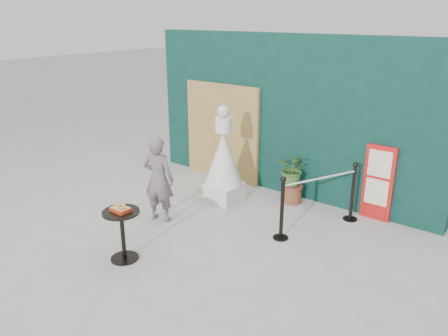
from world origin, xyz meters
TOP-DOWN VIEW (x-y plane):
  - ground at (0.00, 0.00)m, footprint 60.00×60.00m
  - back_wall at (0.00, 3.15)m, footprint 6.00×0.30m
  - bamboo_fence at (-1.40, 2.94)m, footprint 1.80×0.08m
  - woman at (-0.98, 0.69)m, footprint 0.62×0.50m
  - menu_board at (1.90, 2.95)m, footprint 0.50×0.07m
  - statue at (-0.63, 1.99)m, footprint 0.71×0.71m
  - cafe_table at (-0.47, -0.53)m, footprint 0.52×0.52m
  - food_basket at (-0.46, -0.53)m, footprint 0.26×0.19m
  - planter at (0.44, 2.70)m, footprint 0.57×0.50m
  - stanchion_barrier at (1.29, 2.02)m, footprint 0.84×1.54m

SIDE VIEW (x-z plane):
  - ground at x=0.00m, z-range 0.00..0.00m
  - stanchion_barrier at x=1.29m, z-range -0.02..1.01m
  - cafe_table at x=-0.47m, z-range 0.12..0.87m
  - planter at x=0.44m, z-range 0.08..1.05m
  - menu_board at x=1.90m, z-range 0.00..1.30m
  - woman at x=-0.98m, z-range 0.00..1.47m
  - statue at x=-0.63m, z-range -0.17..1.65m
  - food_basket at x=-0.46m, z-range 0.73..0.84m
  - bamboo_fence at x=-1.40m, z-range 0.00..2.00m
  - back_wall at x=0.00m, z-range 0.00..3.00m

